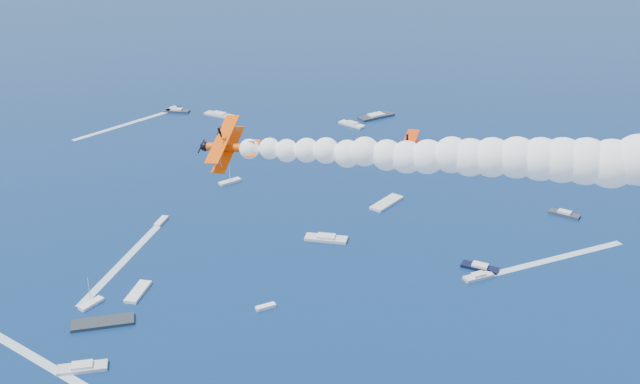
# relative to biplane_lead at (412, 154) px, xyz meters

# --- Properties ---
(biplane_lead) EXTENTS (7.93, 9.11, 6.51)m
(biplane_lead) POSITION_rel_biplane_lead_xyz_m (0.00, 0.00, 0.00)
(biplane_lead) COLOR #FF3D05
(biplane_trail) EXTENTS (9.02, 11.17, 9.24)m
(biplane_trail) POSITION_rel_biplane_lead_xyz_m (-23.90, -2.72, -0.10)
(biplane_trail) COLOR #FF5105
(smoke_trail_trail) EXTENTS (64.32, 15.93, 11.47)m
(smoke_trail_trail) POSITION_rel_biplane_lead_xyz_m (7.60, -5.16, 2.32)
(smoke_trail_trail) COLOR white
(spectator_boats) EXTENTS (189.18, 160.79, 0.70)m
(spectator_boats) POSITION_rel_biplane_lead_xyz_m (-28.00, 93.92, -54.05)
(spectator_boats) COLOR black
(spectator_boats) RESTS_ON ground
(boat_wakes) EXTENTS (167.81, 150.23, 0.04)m
(boat_wakes) POSITION_rel_biplane_lead_xyz_m (-55.19, 68.45, -54.37)
(boat_wakes) COLOR white
(boat_wakes) RESTS_ON ground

